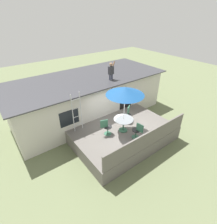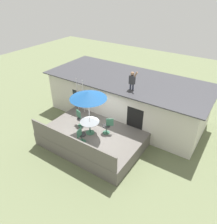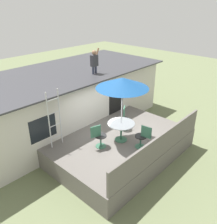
{
  "view_description": "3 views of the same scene",
  "coord_description": "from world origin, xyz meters",
  "px_view_note": "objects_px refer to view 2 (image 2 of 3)",
  "views": [
    {
      "loc": [
        -5.36,
        -5.9,
        6.6
      ],
      "look_at": [
        -0.09,
        1.14,
        1.32
      ],
      "focal_mm": 27.94,
      "sensor_mm": 36.0,
      "label": 1
    },
    {
      "loc": [
        6.09,
        -7.68,
        8.05
      ],
      "look_at": [
        0.38,
        0.89,
        1.75
      ],
      "focal_mm": 34.74,
      "sensor_mm": 36.0,
      "label": 2
    },
    {
      "loc": [
        -6.29,
        -5.31,
        5.85
      ],
      "look_at": [
        0.29,
        0.81,
        1.54
      ],
      "focal_mm": 38.42,
      "sensor_mm": 36.0,
      "label": 3
    }
  ],
  "objects_px": {
    "patio_table": "(90,124)",
    "patio_chair_near": "(81,135)",
    "step_ladder": "(80,96)",
    "patio_chair_right": "(108,126)",
    "patio_umbrella": "(88,95)",
    "person_figure": "(132,79)",
    "patio_chair_left": "(80,118)"
  },
  "relations": [
    {
      "from": "patio_table",
      "to": "patio_chair_left",
      "type": "bearing_deg",
      "value": 163.33
    },
    {
      "from": "person_figure",
      "to": "patio_chair_near",
      "type": "height_order",
      "value": "person_figure"
    },
    {
      "from": "patio_table",
      "to": "step_ladder",
      "type": "relative_size",
      "value": 0.47
    },
    {
      "from": "patio_table",
      "to": "patio_chair_left",
      "type": "height_order",
      "value": "patio_chair_left"
    },
    {
      "from": "patio_chair_right",
      "to": "step_ladder",
      "type": "bearing_deg",
      "value": -54.06
    },
    {
      "from": "patio_table",
      "to": "step_ladder",
      "type": "bearing_deg",
      "value": 141.18
    },
    {
      "from": "patio_table",
      "to": "patio_chair_near",
      "type": "bearing_deg",
      "value": -81.61
    },
    {
      "from": "patio_chair_right",
      "to": "patio_chair_near",
      "type": "distance_m",
      "value": 1.59
    },
    {
      "from": "patio_umbrella",
      "to": "patio_chair_near",
      "type": "xyz_separation_m",
      "value": [
        0.14,
        -0.92,
        -1.89
      ]
    },
    {
      "from": "patio_table",
      "to": "patio_chair_near",
      "type": "relative_size",
      "value": 1.13
    },
    {
      "from": "patio_umbrella",
      "to": "patio_chair_left",
      "type": "xyz_separation_m",
      "value": [
        -0.93,
        0.28,
        -1.89
      ]
    },
    {
      "from": "patio_chair_left",
      "to": "person_figure",
      "type": "bearing_deg",
      "value": 64.75
    },
    {
      "from": "patio_umbrella",
      "to": "patio_chair_left",
      "type": "height_order",
      "value": "patio_umbrella"
    },
    {
      "from": "patio_table",
      "to": "patio_chair_near",
      "type": "distance_m",
      "value": 0.93
    },
    {
      "from": "patio_umbrella",
      "to": "patio_chair_near",
      "type": "relative_size",
      "value": 2.76
    },
    {
      "from": "patio_table",
      "to": "patio_chair_right",
      "type": "relative_size",
      "value": 1.13
    },
    {
      "from": "patio_table",
      "to": "patio_chair_right",
      "type": "distance_m",
      "value": 0.97
    },
    {
      "from": "step_ladder",
      "to": "patio_chair_right",
      "type": "relative_size",
      "value": 2.39
    },
    {
      "from": "patio_chair_left",
      "to": "step_ladder",
      "type": "bearing_deg",
      "value": 144.65
    },
    {
      "from": "person_figure",
      "to": "patio_chair_right",
      "type": "distance_m",
      "value": 2.91
    },
    {
      "from": "patio_chair_near",
      "to": "person_figure",
      "type": "bearing_deg",
      "value": -24.07
    },
    {
      "from": "patio_table",
      "to": "patio_chair_right",
      "type": "height_order",
      "value": "patio_chair_right"
    },
    {
      "from": "step_ladder",
      "to": "patio_chair_near",
      "type": "xyz_separation_m",
      "value": [
        2.05,
        -2.45,
        -0.64
      ]
    },
    {
      "from": "patio_umbrella",
      "to": "patio_chair_right",
      "type": "xyz_separation_m",
      "value": [
        0.8,
        0.53,
        -1.89
      ]
    },
    {
      "from": "patio_chair_right",
      "to": "person_figure",
      "type": "bearing_deg",
      "value": -132.39
    },
    {
      "from": "patio_umbrella",
      "to": "person_figure",
      "type": "bearing_deg",
      "value": 66.5
    },
    {
      "from": "step_ladder",
      "to": "patio_umbrella",
      "type": "bearing_deg",
      "value": -38.82
    },
    {
      "from": "patio_table",
      "to": "step_ladder",
      "type": "xyz_separation_m",
      "value": [
        -1.91,
        1.54,
        0.51
      ]
    },
    {
      "from": "patio_chair_near",
      "to": "patio_chair_right",
      "type": "bearing_deg",
      "value": -33.0
    },
    {
      "from": "step_ladder",
      "to": "patio_chair_left",
      "type": "xyz_separation_m",
      "value": [
        0.98,
        -1.26,
        -0.64
      ]
    },
    {
      "from": "patio_chair_left",
      "to": "patio_table",
      "type": "bearing_deg",
      "value": 0.0
    },
    {
      "from": "patio_table",
      "to": "person_figure",
      "type": "xyz_separation_m",
      "value": [
        1.11,
        2.54,
        1.96
      ]
    }
  ]
}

